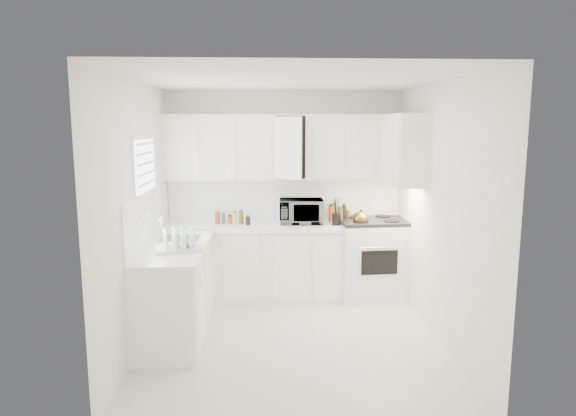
{
  "coord_description": "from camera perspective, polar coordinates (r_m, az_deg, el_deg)",
  "views": [
    {
      "loc": [
        -0.28,
        -4.99,
        2.18
      ],
      "look_at": [
        0.0,
        0.7,
        1.25
      ],
      "focal_mm": 32.02,
      "sensor_mm": 36.0,
      "label": 1
    }
  ],
  "objects": [
    {
      "name": "spice_left_1",
      "position": [
        6.44,
        -7.18,
        -1.21
      ],
      "size": [
        0.06,
        0.06,
        0.13
      ],
      "primitive_type": "cylinder",
      "color": "#246D3C",
      "rests_on": "countertop_back"
    },
    {
      "name": "ceiling",
      "position": [
        5.01,
        0.4,
        14.08
      ],
      "size": [
        3.2,
        3.2,
        0.0
      ],
      "primitive_type": "plane",
      "rotation": [
        3.14,
        0.0,
        0.0
      ],
      "color": "white",
      "rests_on": "ground"
    },
    {
      "name": "backsplash_left",
      "position": [
        5.41,
        -15.69,
        -1.24
      ],
      "size": [
        0.02,
        1.6,
        0.55
      ],
      "primitive_type": "cube",
      "color": "white",
      "rests_on": "wall_left"
    },
    {
      "name": "sauce_right_0",
      "position": [
        6.6,
        4.71,
        -0.65
      ],
      "size": [
        0.06,
        0.06,
        0.19
      ],
      "primitive_type": "cylinder",
      "color": "#BC4F19",
      "rests_on": "countertop_back"
    },
    {
      "name": "spice_left_4",
      "position": [
        6.52,
        -5.14,
        -1.06
      ],
      "size": [
        0.06,
        0.06,
        0.13
      ],
      "primitive_type": "cylinder",
      "color": "brown",
      "rests_on": "countertop_back"
    },
    {
      "name": "microwave",
      "position": [
        6.44,
        1.47,
        -0.07
      ],
      "size": [
        0.55,
        0.32,
        0.37
      ],
      "primitive_type": "imported",
      "rotation": [
        0.0,
        0.0,
        -0.03
      ],
      "color": "gray",
      "rests_on": "countertop_back"
    },
    {
      "name": "upper_cabinets_right",
      "position": [
        6.07,
        12.66,
        2.61
      ],
      "size": [
        0.33,
        0.9,
        0.8
      ],
      "primitive_type": null,
      "color": "white",
      "rests_on": "wall_right"
    },
    {
      "name": "paper_towel",
      "position": [
        6.55,
        -0.74,
        -0.35
      ],
      "size": [
        0.12,
        0.12,
        0.27
      ],
      "primitive_type": "cylinder",
      "color": "white",
      "rests_on": "countertop_back"
    },
    {
      "name": "wall_right",
      "position": [
        5.37,
        16.59,
        -0.55
      ],
      "size": [
        0.0,
        3.2,
        3.2
      ],
      "primitive_type": "plane",
      "rotation": [
        1.57,
        0.0,
        -1.57
      ],
      "color": "white",
      "rests_on": "ground"
    },
    {
      "name": "wall_back",
      "position": [
        6.65,
        -0.38,
        1.67
      ],
      "size": [
        3.0,
        0.0,
        3.0
      ],
      "primitive_type": "plane",
      "rotation": [
        1.57,
        0.0,
        0.0
      ],
      "color": "white",
      "rests_on": "ground"
    },
    {
      "name": "stove",
      "position": [
        6.61,
        9.28,
        -4.32
      ],
      "size": [
        0.88,
        0.74,
        1.28
      ],
      "primitive_type": null,
      "rotation": [
        0.0,
        0.0,
        0.07
      ],
      "color": "white",
      "rests_on": "floor"
    },
    {
      "name": "countertop_left",
      "position": [
        5.42,
        -12.45,
        -4.35
      ],
      "size": [
        0.64,
        1.62,
        0.05
      ],
      "primitive_type": "cube",
      "color": "white",
      "rests_on": "lower_cabinets_left"
    },
    {
      "name": "spice_left_0",
      "position": [
        6.54,
        -7.77,
        -1.07
      ],
      "size": [
        0.06,
        0.06,
        0.13
      ],
      "primitive_type": "cylinder",
      "color": "brown",
      "rests_on": "countertop_back"
    },
    {
      "name": "frying_pan",
      "position": [
        6.74,
        10.57,
        -1.26
      ],
      "size": [
        0.36,
        0.51,
        0.04
      ],
      "primitive_type": null,
      "rotation": [
        0.0,
        0.0,
        -0.19
      ],
      "color": "black",
      "rests_on": "stove"
    },
    {
      "name": "sauce_right_2",
      "position": [
        6.62,
        5.66,
        -0.64
      ],
      "size": [
        0.06,
        0.06,
        0.19
      ],
      "primitive_type": "cylinder",
      "color": "brown",
      "rests_on": "countertop_back"
    },
    {
      "name": "sink",
      "position": [
        5.72,
        -11.92,
        -2.11
      ],
      "size": [
        0.42,
        0.38,
        0.3
      ],
      "primitive_type": null,
      "color": "gray",
      "rests_on": "countertop_left"
    },
    {
      "name": "dish_rack",
      "position": [
        5.18,
        -12.14,
        -3.3
      ],
      "size": [
        0.52,
        0.44,
        0.24
      ],
      "primitive_type": null,
      "rotation": [
        0.0,
        0.0,
        0.3
      ],
      "color": "white",
      "rests_on": "countertop_left"
    },
    {
      "name": "wall_front",
      "position": [
        3.51,
        1.83,
        -5.25
      ],
      "size": [
        3.0,
        0.0,
        3.0
      ],
      "primitive_type": "plane",
      "rotation": [
        -1.57,
        0.0,
        0.0
      ],
      "color": "white",
      "rests_on": "ground"
    },
    {
      "name": "rice_cooker",
      "position": [
        6.46,
        -0.06,
        -0.65
      ],
      "size": [
        0.27,
        0.27,
        0.23
      ],
      "primitive_type": null,
      "rotation": [
        0.0,
        0.0,
        -0.2
      ],
      "color": "white",
      "rests_on": "countertop_back"
    },
    {
      "name": "wall_left",
      "position": [
        5.21,
        -16.32,
        -0.83
      ],
      "size": [
        0.0,
        3.2,
        3.2
      ],
      "primitive_type": "plane",
      "rotation": [
        1.57,
        0.0,
        1.57
      ],
      "color": "white",
      "rests_on": "ground"
    },
    {
      "name": "window_blinds",
      "position": [
        5.51,
        -15.4,
        2.37
      ],
      "size": [
        0.06,
        0.96,
        1.06
      ],
      "primitive_type": null,
      "color": "white",
      "rests_on": "wall_left"
    },
    {
      "name": "spice_left_2",
      "position": [
        6.53,
        -6.46,
        -1.07
      ],
      "size": [
        0.06,
        0.06,
        0.13
      ],
      "primitive_type": "cylinder",
      "color": "#BC4F19",
      "rests_on": "countertop_back"
    },
    {
      "name": "lower_cabinets_left",
      "position": [
        5.55,
        -12.38,
        -9.12
      ],
      "size": [
        0.6,
        1.6,
        0.9
      ],
      "primitive_type": null,
      "color": "white",
      "rests_on": "floor"
    },
    {
      "name": "countertop_back",
      "position": [
        6.4,
        -3.75,
        -2.05
      ],
      "size": [
        2.24,
        0.64,
        0.05
      ],
      "primitive_type": "cube",
      "color": "white",
      "rests_on": "lower_cabinets_back"
    },
    {
      "name": "spice_left_5",
      "position": [
        6.43,
        -4.51,
        -1.2
      ],
      "size": [
        0.06,
        0.06,
        0.13
      ],
      "primitive_type": "cylinder",
      "color": "black",
      "rests_on": "countertop_back"
    },
    {
      "name": "sauce_right_4",
      "position": [
        6.64,
        6.6,
        -0.64
      ],
      "size": [
        0.06,
        0.06,
        0.19
      ],
      "primitive_type": "cylinder",
      "color": "brown",
      "rests_on": "countertop_back"
    },
    {
      "name": "floor",
      "position": [
        5.45,
        0.37,
        -14.3
      ],
      "size": [
        3.2,
        3.2,
        0.0
      ],
      "primitive_type": "plane",
      "color": "silver",
      "rests_on": "ground"
    },
    {
      "name": "backsplash_back",
      "position": [
        6.65,
        -0.37,
        1.02
      ],
      "size": [
        2.98,
        0.02,
        0.55
      ],
      "primitive_type": "cube",
      "color": "white",
      "rests_on": "wall_back"
    },
    {
      "name": "lower_cabinets_back",
      "position": [
        6.52,
        -3.7,
        -6.12
      ],
      "size": [
        2.22,
        0.6,
        0.9
      ],
      "primitive_type": null,
      "color": "white",
      "rests_on": "floor"
    },
    {
      "name": "upper_cabinets_back",
      "position": [
        6.46,
        -0.32,
        3.24
      ],
      "size": [
        3.0,
        0.33,
        0.8
      ],
      "primitive_type": null,
      "color": "white",
      "rests_on": "wall_back"
    },
    {
      "name": "utensil_crock",
      "position": [
        6.34,
        5.4,
        -0.37
      ],
      "size": [
        0.12,
        0.12,
        0.34
      ],
      "primitive_type": null,
      "rotation": [
        0.0,
        0.0,
        0.05
      ],
      "color": "black",
      "rests_on": "countertop_back"
    },
    {
      "name": "sauce_right_1",
      "position": [
        6.55,
        5.26,
        -0.74
      ],
      "size": [
        0.06,
        0.06,
        0.19
      ],
      "primitive_type": "cylinder",
      "color": "yellow",
      "rests_on": "countertop_back"
    },
    {
      "name": "spice_left_3",
      "position": [
        6.43,
        -5.84,
        -1.2
      ],
      "size": [
        0.06,
        0.06,
        0.13
      ],
      "primitive_type": "cylinder",
      "color": "yellow",
      "rests_on": "countertop_back"
    },
    {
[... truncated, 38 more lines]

